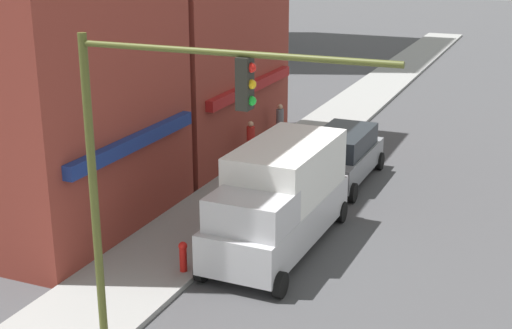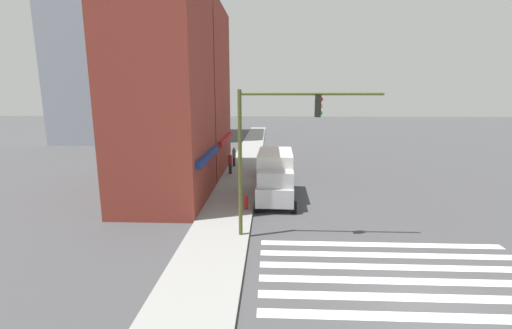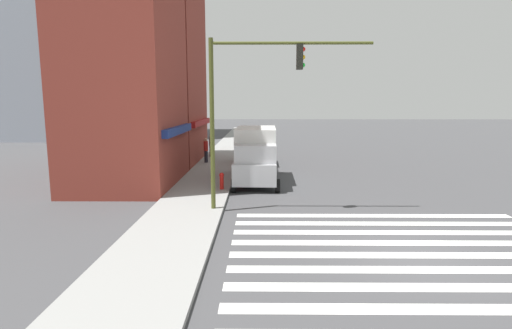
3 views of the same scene
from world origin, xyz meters
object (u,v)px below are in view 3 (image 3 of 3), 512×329
object	(u,v)px
traffic_signal	(249,94)
box_truck_silver	(256,154)
suv_grey	(257,150)
pedestrian_grey_coat	(211,145)
fire_hydrant	(222,180)
pedestrian_red_jacket	(206,150)

from	to	relation	value
traffic_signal	box_truck_silver	xyz separation A→B (m)	(6.38, -0.23, -3.21)
suv_grey	pedestrian_grey_coat	distance (m)	4.87
fire_hydrant	pedestrian_grey_coat	bearing A→B (deg)	9.26
suv_grey	pedestrian_grey_coat	world-z (taller)	suv_grey
box_truck_silver	suv_grey	size ratio (longest dim) A/B	1.32
suv_grey	pedestrian_red_jacket	distance (m)	3.69
pedestrian_grey_coat	pedestrian_red_jacket	distance (m)	3.14
box_truck_silver	suv_grey	distance (m)	6.41
box_truck_silver	pedestrian_red_jacket	xyz separation A→B (m)	(6.41, 3.69, -0.51)
traffic_signal	box_truck_silver	bearing A→B (deg)	-2.03
suv_grey	pedestrian_grey_coat	size ratio (longest dim) A/B	2.66
suv_grey	fire_hydrant	xyz separation A→B (m)	(-9.10, 1.70, -0.42)
pedestrian_red_jacket	traffic_signal	bearing A→B (deg)	25.80
traffic_signal	fire_hydrant	distance (m)	5.76
box_truck_silver	pedestrian_grey_coat	distance (m)	10.26
box_truck_silver	pedestrian_red_jacket	size ratio (longest dim) A/B	3.53
traffic_signal	fire_hydrant	size ratio (longest dim) A/B	8.22
box_truck_silver	traffic_signal	bearing A→B (deg)	179.25
suv_grey	pedestrian_red_jacket	world-z (taller)	suv_grey
fire_hydrant	suv_grey	bearing A→B (deg)	-10.59
pedestrian_red_jacket	fire_hydrant	world-z (taller)	pedestrian_red_jacket
box_truck_silver	pedestrian_grey_coat	size ratio (longest dim) A/B	3.53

